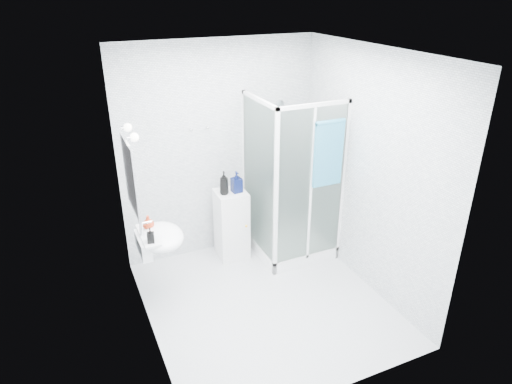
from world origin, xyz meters
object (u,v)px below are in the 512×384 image
wall_basin (158,238)px  soap_dispenser_black (150,235)px  shower_enclosure (288,222)px  hand_towel (328,152)px  shampoo_bottle_a (224,183)px  soap_dispenser_orange (148,222)px  shampoo_bottle_b (237,182)px  storage_cabinet (232,224)px

wall_basin → soap_dispenser_black: 0.24m
shower_enclosure → hand_towel: 1.12m
shower_enclosure → wall_basin: shower_enclosure is taller
soap_dispenser_black → shampoo_bottle_a: bearing=35.2°
soap_dispenser_orange → soap_dispenser_black: (-0.04, -0.27, 0.00)m
shampoo_bottle_b → soap_dispenser_orange: bearing=-158.6°
wall_basin → shampoo_bottle_b: 1.23m
wall_basin → shampoo_bottle_b: bearing=27.1°
shampoo_bottle_b → wall_basin: bearing=-152.9°
shower_enclosure → storage_cabinet: 0.69m
shower_enclosure → soap_dispenser_orange: bearing=-173.0°
hand_towel → storage_cabinet: bearing=143.7°
shampoo_bottle_a → shampoo_bottle_b: (0.16, -0.00, -0.01)m
storage_cabinet → shampoo_bottle_b: shampoo_bottle_b is taller
soap_dispenser_orange → soap_dispenser_black: size_ratio=1.00×
shampoo_bottle_a → shampoo_bottle_b: shampoo_bottle_a is taller
wall_basin → soap_dispenser_orange: bearing=121.2°
shampoo_bottle_b → storage_cabinet: bearing=163.5°
shower_enclosure → soap_dispenser_orange: size_ratio=13.41×
storage_cabinet → hand_towel: (0.90, -0.66, 1.02)m
shower_enclosure → shampoo_bottle_b: size_ratio=7.82×
shower_enclosure → hand_towel: bearing=-57.8°
hand_towel → shampoo_bottle_a: size_ratio=2.66×
wall_basin → shampoo_bottle_b: size_ratio=2.19×
shampoo_bottle_a → storage_cabinet: bearing=11.2°
storage_cabinet → soap_dispenser_orange: bearing=-154.2°
soap_dispenser_orange → hand_towel: bearing=-5.5°
hand_towel → soap_dispenser_black: bearing=-177.7°
storage_cabinet → soap_dispenser_black: (-1.11, -0.74, 0.50)m
shower_enclosure → soap_dispenser_orange: 1.80m
wall_basin → soap_dispenser_orange: soap_dispenser_orange is taller
hand_towel → soap_dispenser_black: (-2.01, -0.08, -0.52)m
shampoo_bottle_a → soap_dispenser_black: shampoo_bottle_a is taller
shower_enclosure → storage_cabinet: size_ratio=2.30×
soap_dispenser_orange → shampoo_bottle_b: bearing=21.4°
soap_dispenser_black → shampoo_bottle_b: bearing=31.4°
shower_enclosure → storage_cabinet: bearing=158.2°
shower_enclosure → storage_cabinet: (-0.64, 0.26, -0.01)m
storage_cabinet → hand_towel: size_ratio=1.16×
wall_basin → hand_towel: 2.02m
storage_cabinet → hand_towel: 1.51m
shower_enclosure → shampoo_bottle_a: size_ratio=7.10×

